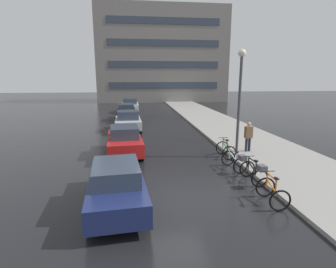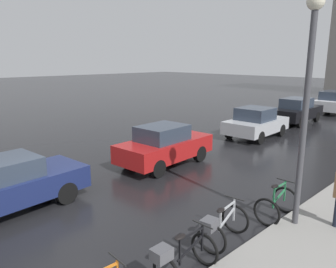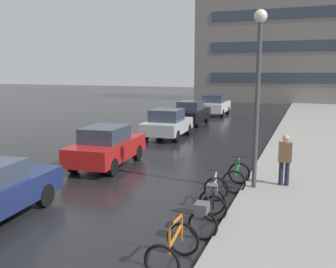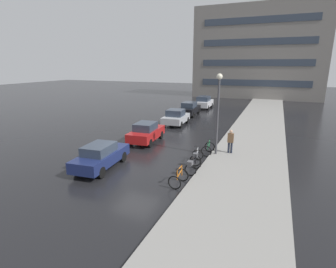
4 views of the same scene
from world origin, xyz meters
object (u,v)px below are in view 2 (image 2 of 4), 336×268
car_black (297,111)px  car_red (164,145)px  car_navy (5,185)px  streetlamp (308,84)px  bicycle_second (181,258)px  car_silver (256,123)px  bicycle_third (221,226)px  car_white (334,102)px  bicycle_farthest (276,204)px

car_black → car_red: bearing=-88.5°
car_navy → streetlamp: 8.02m
bicycle_second → streetlamp: size_ratio=0.26×
car_silver → car_black: size_ratio=0.87×
bicycle_third → car_silver: car_silver is taller
car_navy → car_white: car_white is taller
bicycle_third → car_silver: bearing=117.5°
bicycle_second → bicycle_third: bearing=98.0°
bicycle_second → streetlamp: streetlamp is taller
car_white → car_navy: bearing=-89.9°
car_black → car_white: bearing=87.5°
car_silver → car_white: car_white is taller
bicycle_farthest → car_black: size_ratio=0.25×
bicycle_second → car_navy: (-5.25, -1.32, 0.27)m
car_navy → car_black: car_black is taller
bicycle_farthest → car_navy: car_navy is taller
car_silver → car_black: (-0.31, 5.43, 0.02)m
car_navy → car_black: (-0.30, 17.89, 0.05)m
bicycle_second → car_red: size_ratio=0.34×
bicycle_third → car_navy: size_ratio=0.34×
bicycle_third → streetlamp: bearing=67.9°
bicycle_farthest → car_white: size_ratio=0.27×
bicycle_farthest → streetlamp: (0.56, -0.10, 3.11)m
bicycle_third → car_black: bearing=109.5°
bicycle_third → bicycle_second: bearing=-82.0°
streetlamp → car_black: bearing=115.0°
streetlamp → bicycle_farthest: bearing=169.9°
car_black → car_navy: bearing=-89.0°
bicycle_third → car_black: car_black is taller
bicycle_second → car_white: bearing=103.4°
bicycle_second → car_black: size_ratio=0.32×
bicycle_second → car_black: 17.48m
car_red → streetlamp: streetlamp is taller
car_black → bicycle_third: bearing=-70.5°
car_silver → streetlamp: size_ratio=0.71×
bicycle_third → bicycle_farthest: bicycle_farthest is taller
streetlamp → car_silver: bearing=127.1°
bicycle_second → car_navy: bearing=-165.9°
car_black → car_silver: bearing=-86.7°
bicycle_farthest → car_black: (-5.57, 13.04, 0.40)m
car_white → streetlamp: size_ratio=0.73×
bicycle_third → bicycle_farthest: (0.23, 2.05, -0.07)m
car_navy → streetlamp: bearing=39.2°
car_red → car_navy: bearing=-90.2°
bicycle_second → bicycle_third: size_ratio=0.95×
car_navy → car_black: 17.89m
bicycle_third → car_white: (-5.09, 20.82, 0.38)m
car_red → streetlamp: (5.82, -1.10, 2.73)m
bicycle_farthest → streetlamp: bearing=-10.1°
bicycle_farthest → car_silver: (-5.26, 7.61, 0.38)m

